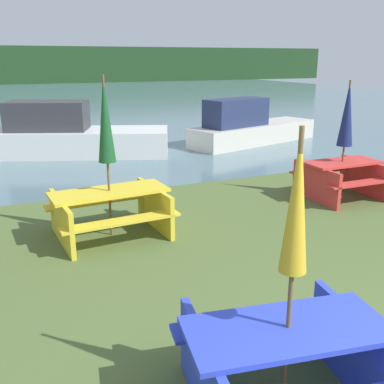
# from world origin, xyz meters

# --- Properties ---
(water) EXTENTS (60.00, 50.00, 0.00)m
(water) POSITION_xyz_m (0.00, 32.49, -0.00)
(water) COLOR slate
(water) RESTS_ON ground_plane
(far_treeline) EXTENTS (80.00, 1.60, 4.00)m
(far_treeline) POSITION_xyz_m (0.00, 52.49, 2.00)
(far_treeline) COLOR #1E3D1E
(far_treeline) RESTS_ON water
(picnic_table_blue) EXTENTS (1.78, 1.62, 0.73)m
(picnic_table_blue) POSITION_xyz_m (-0.88, 1.09, 0.44)
(picnic_table_blue) COLOR blue
(picnic_table_blue) RESTS_ON ground_plane
(picnic_table_yellow) EXTENTS (1.87, 1.49, 0.73)m
(picnic_table_yellow) POSITION_xyz_m (-1.24, 5.25, 0.44)
(picnic_table_yellow) COLOR yellow
(picnic_table_yellow) RESTS_ON ground_plane
(picnic_table_red) EXTENTS (1.52, 1.39, 0.73)m
(picnic_table_red) POSITION_xyz_m (3.46, 5.38, 0.44)
(picnic_table_red) COLOR red
(picnic_table_red) RESTS_ON ground_plane
(umbrella_darkgreen) EXTENTS (0.26, 0.26, 2.46)m
(umbrella_darkgreen) POSITION_xyz_m (-1.24, 5.25, 1.80)
(umbrella_darkgreen) COLOR brown
(umbrella_darkgreen) RESTS_ON ground_plane
(umbrella_navy) EXTENTS (0.30, 0.30, 2.29)m
(umbrella_navy) POSITION_xyz_m (3.46, 5.38, 1.66)
(umbrella_navy) COLOR brown
(umbrella_navy) RESTS_ON ground_plane
(umbrella_gold) EXTENTS (0.20, 0.20, 2.25)m
(umbrella_gold) POSITION_xyz_m (-0.88, 1.09, 1.69)
(umbrella_gold) COLOR brown
(umbrella_gold) RESTS_ON ground_plane
(boat) EXTENTS (5.23, 3.37, 1.53)m
(boat) POSITION_xyz_m (-0.71, 11.77, 0.56)
(boat) COLOR silver
(boat) RESTS_ON water
(boat_second) EXTENTS (4.94, 2.54, 1.48)m
(boat_second) POSITION_xyz_m (4.83, 11.25, 0.53)
(boat_second) COLOR beige
(boat_second) RESTS_ON water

